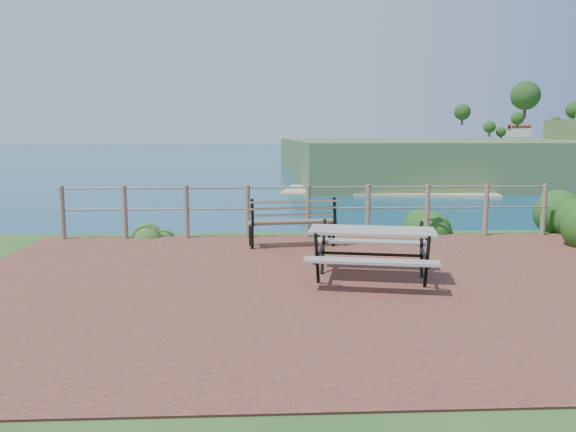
% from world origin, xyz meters
% --- Properties ---
extents(ground, '(10.00, 7.00, 0.12)m').
position_xyz_m(ground, '(0.00, 0.00, 0.00)').
color(ground, brown).
rests_on(ground, ground).
extents(ocean, '(1200.00, 1200.00, 0.00)m').
position_xyz_m(ocean, '(0.00, 200.00, 0.00)').
color(ocean, '#146378').
rests_on(ocean, ground).
extents(safety_railing, '(9.40, 0.10, 1.00)m').
position_xyz_m(safety_railing, '(0.00, 3.35, 0.57)').
color(safety_railing, '#6B5B4C').
rests_on(safety_railing, ground).
extents(picnic_table, '(1.75, 1.41, 0.70)m').
position_xyz_m(picnic_table, '(0.58, 0.08, 0.45)').
color(picnic_table, gray).
rests_on(picnic_table, ground).
extents(park_bench, '(1.58, 0.57, 0.87)m').
position_xyz_m(park_bench, '(-0.36, 2.49, 0.58)').
color(park_bench, brown).
rests_on(park_bench, ground).
extents(shrub_right_edge, '(1.21, 1.21, 1.73)m').
position_xyz_m(shrub_right_edge, '(5.14, 3.65, 0.00)').
color(shrub_right_edge, '#153B12').
rests_on(shrub_right_edge, ground).
extents(shrub_lip_west, '(0.71, 0.71, 0.43)m').
position_xyz_m(shrub_lip_west, '(-2.96, 3.71, 0.00)').
color(shrub_lip_west, '#27521E').
rests_on(shrub_lip_west, ground).
extents(shrub_lip_east, '(0.86, 0.86, 0.64)m').
position_xyz_m(shrub_lip_east, '(2.35, 4.04, 0.00)').
color(shrub_lip_east, '#153B12').
rests_on(shrub_lip_east, ground).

